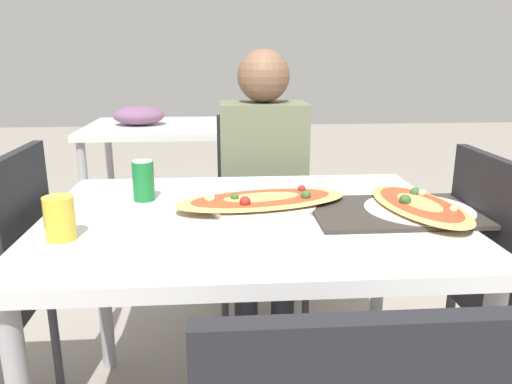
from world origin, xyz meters
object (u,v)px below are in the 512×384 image
object	(u,v)px
chair_far_seated	(261,206)
pizza_second	(419,207)
drink_glass	(60,218)
pizza_main	(262,201)
soda_can	(143,181)
person_seated	(263,171)
dining_table	(249,238)

from	to	relation	value
chair_far_seated	pizza_second	world-z (taller)	chair_far_seated
drink_glass	pizza_second	distance (m)	0.97
pizza_main	drink_glass	bearing A→B (deg)	-156.63
soda_can	pizza_main	bearing A→B (deg)	-16.49
chair_far_seated	person_seated	size ratio (longest dim) A/B	0.76
drink_glass	chair_far_seated	bearing A→B (deg)	58.60
soda_can	pizza_second	distance (m)	0.82
person_seated	pizza_second	world-z (taller)	person_seated
dining_table	soda_can	distance (m)	0.38
chair_far_seated	soda_can	size ratio (longest dim) A/B	7.28
dining_table	chair_far_seated	world-z (taller)	chair_far_seated
person_seated	drink_glass	world-z (taller)	person_seated
pizza_main	drink_glass	world-z (taller)	drink_glass
soda_can	drink_glass	world-z (taller)	soda_can
dining_table	soda_can	world-z (taller)	soda_can
person_seated	drink_glass	xyz separation A→B (m)	(-0.57, -0.82, 0.08)
chair_far_seated	drink_glass	world-z (taller)	chair_far_seated
pizza_second	dining_table	bearing A→B (deg)	176.96
dining_table	chair_far_seated	bearing A→B (deg)	82.73
drink_glass	pizza_second	xyz separation A→B (m)	(0.96, 0.14, -0.04)
drink_glass	pizza_second	bearing A→B (deg)	8.13
dining_table	person_seated	bearing A→B (deg)	81.47
person_seated	drink_glass	distance (m)	1.00
chair_far_seated	soda_can	distance (m)	0.79
drink_glass	person_seated	bearing A→B (deg)	55.14
dining_table	pizza_main	bearing A→B (deg)	55.86
person_seated	pizza_main	bearing A→B (deg)	84.42
person_seated	soda_can	bearing A→B (deg)	49.84
chair_far_seated	person_seated	distance (m)	0.22
pizza_second	pizza_main	bearing A→B (deg)	169.16
person_seated	drink_glass	size ratio (longest dim) A/B	10.98
person_seated	soda_can	distance (m)	0.65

